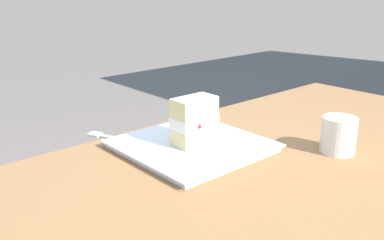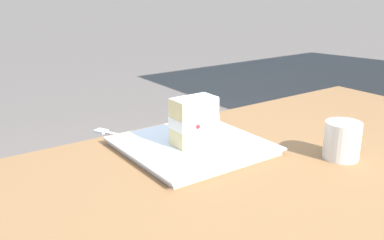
{
  "view_description": "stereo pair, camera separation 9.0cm",
  "coord_description": "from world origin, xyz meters",
  "views": [
    {
      "loc": [
        0.61,
        0.43,
        1.1
      ],
      "look_at": [
        0.04,
        -0.22,
        0.82
      ],
      "focal_mm": 39.87,
      "sensor_mm": 36.0,
      "label": 1
    },
    {
      "loc": [
        0.54,
        0.48,
        1.1
      ],
      "look_at": [
        0.04,
        -0.22,
        0.82
      ],
      "focal_mm": 39.87,
      "sensor_mm": 36.0,
      "label": 2
    }
  ],
  "objects": [
    {
      "name": "patio_table",
      "position": [
        0.0,
        0.0,
        0.65
      ],
      "size": [
        1.43,
        0.8,
        0.76
      ],
      "color": "olive",
      "rests_on": "ground"
    },
    {
      "name": "dessert_plate",
      "position": [
        0.04,
        -0.22,
        0.76
      ],
      "size": [
        0.28,
        0.28,
        0.02
      ],
      "color": "white",
      "rests_on": "patio_table"
    },
    {
      "name": "cake_slice",
      "position": [
        0.04,
        -0.21,
        0.82
      ],
      "size": [
        0.1,
        0.06,
        0.1
      ],
      "color": "#EAD18C",
      "rests_on": "dessert_plate"
    },
    {
      "name": "dessert_fork",
      "position": [
        0.14,
        -0.38,
        0.76
      ],
      "size": [
        0.08,
        0.16,
        0.01
      ],
      "color": "silver",
      "rests_on": "patio_table"
    },
    {
      "name": "coffee_cup",
      "position": [
        -0.18,
        -0.0,
        0.8
      ],
      "size": [
        0.07,
        0.07,
        0.08
      ],
      "color": "silver",
      "rests_on": "patio_table"
    }
  ]
}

